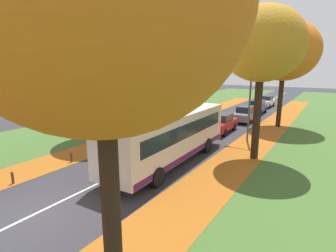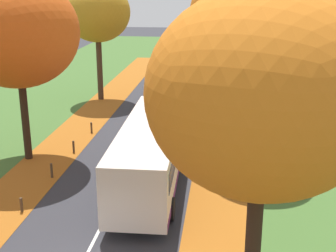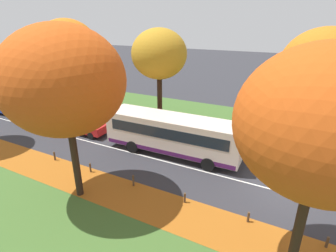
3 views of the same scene
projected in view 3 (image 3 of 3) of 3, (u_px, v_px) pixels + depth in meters
name	position (u px, v px, depth m)	size (l,w,h in m)	color
ground_plane	(284.00, 192.00, 15.59)	(160.00, 160.00, 0.00)	#2D2D33
leaf_litter_left	(56.00, 171.00, 17.82)	(2.80, 60.00, 0.00)	#9E5619
grass_verge_right	(114.00, 106.00, 31.77)	(12.00, 90.00, 0.01)	#3D6028
leaf_litter_right	(133.00, 126.00, 25.40)	(2.80, 60.00, 0.00)	#9E5619
road_centre_line	(51.00, 132.00, 24.19)	(0.12, 80.00, 0.01)	silver
tree_left_nearest	(324.00, 124.00, 8.45)	(5.78, 5.78, 9.01)	black
tree_left_near	(64.00, 81.00, 12.98)	(6.20, 6.20, 9.51)	black
tree_right_nearest	(323.00, 67.00, 17.23)	(5.57, 5.57, 9.23)	black
tree_right_near	(159.00, 55.00, 22.52)	(4.80, 4.80, 9.04)	black
tree_right_mid	(68.00, 47.00, 26.55)	(6.07, 6.07, 9.82)	black
bollard_nearest	(327.00, 242.00, 11.70)	(0.12, 0.12, 0.58)	#4C3823
bollard_second	(248.00, 217.00, 13.19)	(0.12, 0.12, 0.60)	#4C3823
bollard_third	(185.00, 198.00, 14.61)	(0.12, 0.12, 0.62)	#4C3823
bollard_fourth	(133.00, 181.00, 16.10)	(0.12, 0.12, 0.74)	#4C3823
bollard_fifth	(90.00, 168.00, 17.58)	(0.12, 0.12, 0.68)	#4C3823
bollard_sixth	(55.00, 156.00, 19.10)	(0.12, 0.12, 0.68)	#4C3823
streetlamp_right	(114.00, 89.00, 23.77)	(1.89, 0.28, 6.00)	#47474C
bus	(173.00, 133.00, 19.58)	(2.84, 10.45, 2.98)	beige
car_red_lead	(85.00, 125.00, 23.55)	(1.87, 4.24, 1.62)	#B21919
car_grey_following	(46.00, 114.00, 26.34)	(1.80, 4.21, 1.62)	slate
car_blue_third_in_line	(7.00, 107.00, 28.68)	(1.88, 4.25, 1.62)	#233D9E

